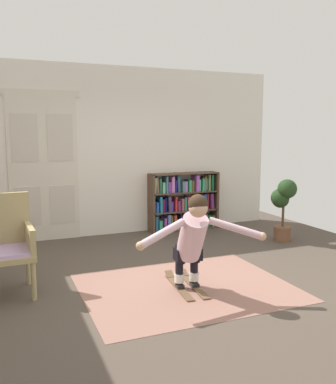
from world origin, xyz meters
name	(u,v)px	position (x,y,z in m)	size (l,w,h in m)	color
ground_plane	(172,280)	(0.00, 0.00, 0.00)	(7.20, 7.20, 0.00)	#4D4238
back_wall	(115,151)	(0.00, 2.60, 1.45)	(6.00, 0.10, 2.90)	silver
double_door	(44,166)	(-1.21, 2.54, 1.23)	(1.22, 0.05, 2.45)	beige
rug	(187,287)	(0.06, -0.29, 0.00)	(2.36, 1.86, 0.01)	#926759
bookshelf	(183,203)	(1.22, 2.39, 0.50)	(1.31, 0.30, 1.05)	brown
wicker_chair	(4,242)	(-1.87, 0.32, 0.58)	(0.63, 0.63, 1.10)	tan
potted_plant	(283,203)	(2.39, 1.03, 0.63)	(0.36, 0.45, 1.03)	brown
skis_pair	(186,285)	(0.06, -0.26, 0.02)	(0.35, 0.87, 0.07)	brown
person_skier	(193,236)	(0.04, -0.48, 0.66)	(1.41, 0.74, 1.06)	white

